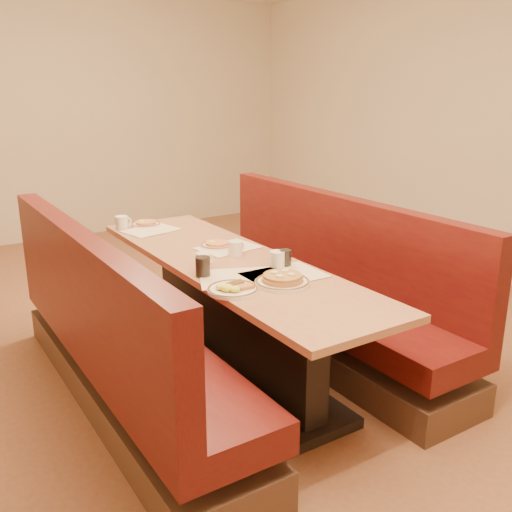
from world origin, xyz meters
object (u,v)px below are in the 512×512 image
coffee_mug_d (122,222)px  soda_tumbler_mid (285,258)px  soda_tumbler_near (203,267)px  coffee_mug_b (204,260)px  coffee_mug_c (236,248)px  coffee_mug_a (278,259)px  diner_table (231,317)px  pancake_plate (282,280)px  booth_right (322,297)px  eggs_plate (233,289)px  booth_left (118,347)px

coffee_mug_d → soda_tumbler_mid: 1.46m
soda_tumbler_near → soda_tumbler_mid: bearing=-10.8°
soda_tumbler_near → soda_tumbler_mid: soda_tumbler_near is taller
soda_tumbler_mid → coffee_mug_d: bearing=109.5°
coffee_mug_b → coffee_mug_c: size_ratio=0.97×
coffee_mug_a → coffee_mug_d: 1.44m
diner_table → soda_tumbler_mid: 0.55m
pancake_plate → soda_tumbler_near: soda_tumbler_near is taller
diner_table → soda_tumbler_near: (-0.28, -0.19, 0.43)m
coffee_mug_b → coffee_mug_d: 1.15m
coffee_mug_c → coffee_mug_d: 1.10m
booth_right → coffee_mug_b: 1.03m
coffee_mug_a → coffee_mug_c: bearing=87.3°
diner_table → eggs_plate: (-0.27, -0.48, 0.39)m
coffee_mug_b → soda_tumbler_mid: (0.42, -0.23, 0.00)m
diner_table → booth_left: booth_left is taller
coffee_mug_a → coffee_mug_c: size_ratio=1.01×
eggs_plate → coffee_mug_d: 1.59m
diner_table → coffee_mug_c: coffee_mug_c is taller
diner_table → booth_left: (-0.73, 0.00, -0.01)m
coffee_mug_c → booth_left: bearing=169.2°
eggs_plate → coffee_mug_a: bearing=26.6°
booth_left → booth_right: size_ratio=1.00×
diner_table → coffee_mug_a: 0.53m
diner_table → eggs_plate: 0.68m
coffee_mug_a → soda_tumbler_mid: bearing=-32.1°
booth_left → coffee_mug_d: (0.46, 1.10, 0.44)m
pancake_plate → coffee_mug_c: size_ratio=2.40×
coffee_mug_b → booth_left: bearing=162.2°
coffee_mug_c → soda_tumbler_near: 0.43m
coffee_mug_d → soda_tumbler_near: 1.29m
coffee_mug_c → soda_tumbler_near: (-0.36, -0.25, 0.01)m
diner_table → soda_tumbler_near: 0.55m
coffee_mug_c → coffee_mug_d: size_ratio=0.96×
pancake_plate → soda_tumbler_near: (-0.29, 0.35, 0.03)m
coffee_mug_a → soda_tumbler_near: (-0.45, 0.08, 0.01)m
eggs_plate → coffee_mug_a: coffee_mug_a is taller
eggs_plate → coffee_mug_d: coffee_mug_d is taller
coffee_mug_d → soda_tumbler_near: (-0.00, -1.29, 0.01)m
eggs_plate → coffee_mug_c: size_ratio=2.17×
diner_table → coffee_mug_a: size_ratio=20.04×
coffee_mug_b → coffee_mug_c: (0.28, 0.11, 0.00)m
booth_left → booth_right: 1.46m
pancake_plate → booth_left: bearing=144.5°
diner_table → coffee_mug_c: 0.44m
pancake_plate → coffee_mug_d: bearing=100.1°
booth_right → coffee_mug_b: booth_right is taller
coffee_mug_c → soda_tumbler_mid: bearing=-83.5°
booth_left → pancake_plate: bearing=-35.5°
coffee_mug_c → soda_tumbler_mid: (0.13, -0.34, 0.00)m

